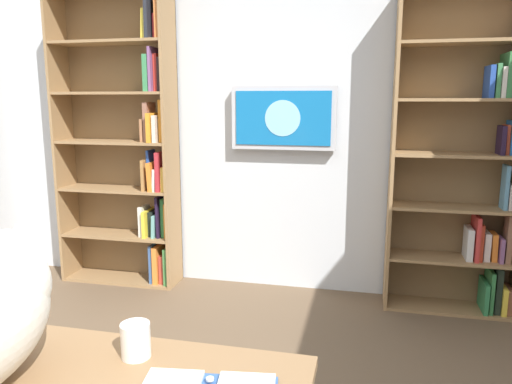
{
  "coord_description": "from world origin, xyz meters",
  "views": [
    {
      "loc": [
        -0.65,
        1.34,
        1.42
      ],
      "look_at": [
        -0.09,
        -1.07,
        0.95
      ],
      "focal_mm": 34.26,
      "sensor_mm": 36.0,
      "label": 1
    }
  ],
  "objects_px": {
    "bookshelf_left": "(474,158)",
    "coffee_mug": "(136,340)",
    "bookshelf_right": "(131,145)",
    "wall_mounted_tv": "(283,118)"
  },
  "relations": [
    {
      "from": "coffee_mug",
      "to": "bookshelf_right",
      "type": "bearing_deg",
      "value": -62.82
    },
    {
      "from": "bookshelf_left",
      "to": "coffee_mug",
      "type": "bearing_deg",
      "value": 60.96
    },
    {
      "from": "bookshelf_left",
      "to": "wall_mounted_tv",
      "type": "distance_m",
      "value": 1.31
    },
    {
      "from": "bookshelf_right",
      "to": "coffee_mug",
      "type": "height_order",
      "value": "bookshelf_right"
    },
    {
      "from": "wall_mounted_tv",
      "to": "coffee_mug",
      "type": "distance_m",
      "value": 2.42
    },
    {
      "from": "bookshelf_left",
      "to": "bookshelf_right",
      "type": "xyz_separation_m",
      "value": [
        2.45,
        -0.0,
        0.03
      ]
    },
    {
      "from": "bookshelf_right",
      "to": "wall_mounted_tv",
      "type": "relative_size",
      "value": 2.92
    },
    {
      "from": "wall_mounted_tv",
      "to": "bookshelf_left",
      "type": "bearing_deg",
      "value": 176.29
    },
    {
      "from": "bookshelf_right",
      "to": "wall_mounted_tv",
      "type": "bearing_deg",
      "value": -176.04
    },
    {
      "from": "bookshelf_right",
      "to": "bookshelf_left",
      "type": "bearing_deg",
      "value": 179.94
    }
  ]
}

